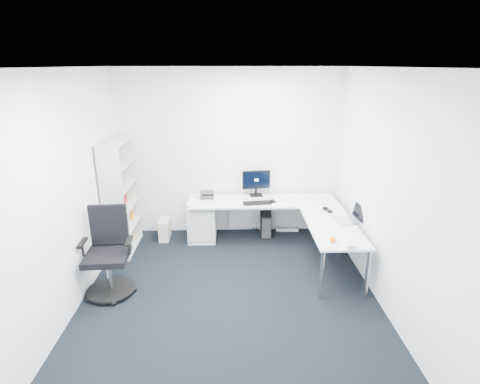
{
  "coord_description": "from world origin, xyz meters",
  "views": [
    {
      "loc": [
        0.02,
        -3.85,
        2.73
      ],
      "look_at": [
        0.15,
        1.05,
        1.05
      ],
      "focal_mm": 28.0,
      "sensor_mm": 36.0,
      "label": 1
    }
  ],
  "objects_px": {
    "l_desk": "(265,228)",
    "task_chair": "(107,254)",
    "monitor": "(256,183)",
    "laptop": "(346,214)",
    "bookshelf": "(121,197)"
  },
  "relations": [
    {
      "from": "l_desk",
      "to": "task_chair",
      "type": "relative_size",
      "value": 2.12
    },
    {
      "from": "monitor",
      "to": "l_desk",
      "type": "bearing_deg",
      "value": -85.75
    },
    {
      "from": "task_chair",
      "to": "laptop",
      "type": "xyz_separation_m",
      "value": [
        3.08,
        0.61,
        0.25
      ]
    },
    {
      "from": "monitor",
      "to": "laptop",
      "type": "xyz_separation_m",
      "value": [
        1.15,
        -1.1,
        -0.1
      ]
    },
    {
      "from": "l_desk",
      "to": "bookshelf",
      "type": "distance_m",
      "value": 2.24
    },
    {
      "from": "l_desk",
      "to": "monitor",
      "type": "height_order",
      "value": "monitor"
    },
    {
      "from": "laptop",
      "to": "monitor",
      "type": "bearing_deg",
      "value": 126.9
    },
    {
      "from": "bookshelf",
      "to": "monitor",
      "type": "distance_m",
      "value": 2.12
    },
    {
      "from": "task_chair",
      "to": "laptop",
      "type": "distance_m",
      "value": 3.15
    },
    {
      "from": "task_chair",
      "to": "monitor",
      "type": "height_order",
      "value": "monitor"
    },
    {
      "from": "l_desk",
      "to": "laptop",
      "type": "xyz_separation_m",
      "value": [
        1.04,
        -0.56,
        0.46
      ]
    },
    {
      "from": "task_chair",
      "to": "laptop",
      "type": "height_order",
      "value": "task_chair"
    },
    {
      "from": "l_desk",
      "to": "monitor",
      "type": "bearing_deg",
      "value": 101.65
    },
    {
      "from": "monitor",
      "to": "laptop",
      "type": "height_order",
      "value": "monitor"
    },
    {
      "from": "l_desk",
      "to": "bookshelf",
      "type": "relative_size",
      "value": 1.36
    }
  ]
}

